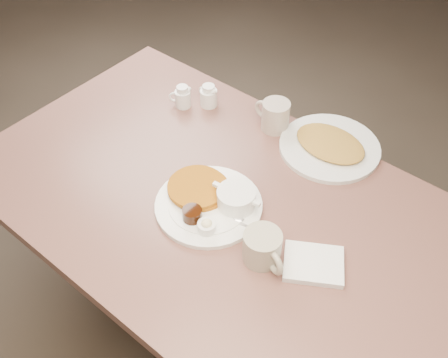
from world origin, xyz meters
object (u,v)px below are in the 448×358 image
Objects in this scene: creamer_right at (208,96)px; creamer_left at (183,97)px; diner_table at (220,236)px; main_plate at (212,201)px; coffee_mug_far at (275,115)px; coffee_mug_near at (263,248)px; hash_plate at (330,146)px.

creamer_left is at bearing -136.75° from creamer_right.
diner_table is 3.84× the size of main_plate.
coffee_mug_far is 1.45× the size of creamer_right.
coffee_mug_near reaches higher than creamer_left.
creamer_right is at bearing 131.99° from main_plate.
hash_plate is at bearing 71.48° from diner_table.
coffee_mug_far is 0.21m from hash_plate.
coffee_mug_far is at bearing 122.59° from coffee_mug_near.
creamer_left is (-0.60, 0.35, -0.01)m from coffee_mug_near.
coffee_mug_near reaches higher than creamer_right.
coffee_mug_near is 0.67m from creamer_right.
coffee_mug_near is 0.49m from hash_plate.
coffee_mug_far reaches higher than hash_plate.
coffee_mug_far is 0.39× the size of hash_plate.
hash_plate is at bearing 7.41° from coffee_mug_far.
coffee_mug_near is at bearing -79.48° from hash_plate.
coffee_mug_far is (-0.29, 0.45, 0.00)m from coffee_mug_near.
creamer_left reaches higher than main_plate.
coffee_mug_far reaches higher than creamer_right.
creamer_left is (-0.31, -0.11, -0.01)m from coffee_mug_far.
diner_table is at bearing -33.98° from creamer_left.
diner_table is at bearing 88.21° from main_plate.
diner_table is at bearing 158.18° from coffee_mug_near.
coffee_mug_near is 1.17× the size of coffee_mug_far.
main_plate is 0.47m from creamer_right.
hash_plate is at bearing 72.67° from main_plate.
main_plate is 2.97× the size of coffee_mug_far.
diner_table is 11.41× the size of coffee_mug_far.
coffee_mug_far is at bearing 99.82° from main_plate.
creamer_left is 0.53m from hash_plate.
main_plate is 0.23m from coffee_mug_near.
hash_plate is (0.51, 0.13, -0.02)m from creamer_left.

